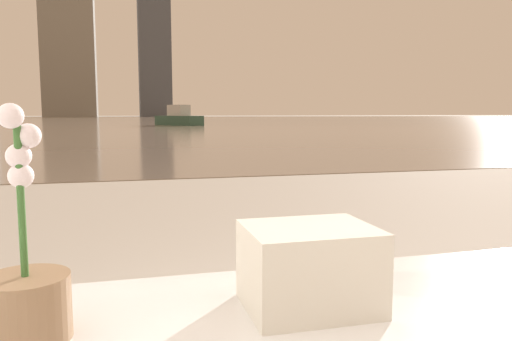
{
  "coord_description": "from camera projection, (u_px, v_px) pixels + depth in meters",
  "views": [
    {
      "loc": [
        -0.51,
        -0.12,
        0.95
      ],
      "look_at": [
        0.14,
        2.33,
        0.65
      ],
      "focal_mm": 35.0,
      "sensor_mm": 36.0,
      "label": 1
    }
  ],
  "objects": [
    {
      "name": "towel_stack",
      "position": [
        309.0,
        267.0,
        0.96
      ],
      "size": [
        0.24,
        0.2,
        0.16
      ],
      "color": "silver",
      "rests_on": "bathtub"
    },
    {
      "name": "skyline_tower_3",
      "position": [
        154.0,
        40.0,
        113.36
      ],
      "size": [
        7.03,
        8.76,
        34.79
      ],
      "color": "#4C515B",
      "rests_on": "ground_plane"
    },
    {
      "name": "harbor_water",
      "position": [
        129.0,
        120.0,
        59.91
      ],
      "size": [
        180.0,
        110.0,
        0.01
      ],
      "color": "gray",
      "rests_on": "ground_plane"
    },
    {
      "name": "harbor_boat_0",
      "position": [
        179.0,
        118.0,
        36.67
      ],
      "size": [
        3.35,
        4.11,
        1.5
      ],
      "color": "#335647",
      "rests_on": "harbor_water"
    },
    {
      "name": "potted_orchid",
      "position": [
        26.0,
        290.0,
        0.82
      ],
      "size": [
        0.14,
        0.14,
        0.39
      ],
      "color": "#8C6B4C",
      "rests_on": "bathtub"
    }
  ]
}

